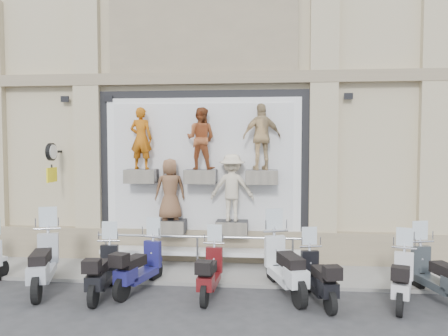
{
  "coord_description": "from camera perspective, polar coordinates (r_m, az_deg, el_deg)",
  "views": [
    {
      "loc": [
        1.67,
        -8.38,
        3.16
      ],
      "look_at": [
        0.66,
        1.9,
        2.58
      ],
      "focal_mm": 35.0,
      "sensor_mm": 36.0,
      "label": 1
    }
  ],
  "objects": [
    {
      "name": "scooter_i",
      "position": [
        9.41,
        22.28,
        -12.11
      ],
      "size": [
        1.08,
        1.83,
        1.43
      ],
      "primitive_type": null,
      "rotation": [
        0.0,
        0.0,
        -0.34
      ],
      "color": "silver",
      "rests_on": "ground"
    },
    {
      "name": "clock_sign_bracket",
      "position": [
        12.2,
        -21.58,
        1.28
      ],
      "size": [
        0.1,
        0.8,
        1.02
      ],
      "color": "black",
      "rests_on": "ground"
    },
    {
      "name": "scooter_e",
      "position": [
        9.68,
        -10.99,
        -11.29
      ],
      "size": [
        1.0,
        1.92,
        1.5
      ],
      "primitive_type": null,
      "rotation": [
        0.0,
        0.0,
        -0.26
      ],
      "color": "navy",
      "rests_on": "ground"
    },
    {
      "name": "ground",
      "position": [
        9.11,
        -5.56,
        -17.11
      ],
      "size": [
        90.0,
        90.0,
        0.0
      ],
      "primitive_type": "plane",
      "color": "#2F2F32",
      "rests_on": "ground"
    },
    {
      "name": "building",
      "position": [
        15.73,
        -0.61,
        13.58
      ],
      "size": [
        14.0,
        8.6,
        12.0
      ],
      "primitive_type": null,
      "color": "tan",
      "rests_on": "ground"
    },
    {
      "name": "scooter_c",
      "position": [
        10.26,
        -22.56,
        -10.0
      ],
      "size": [
        1.25,
        2.2,
        1.72
      ],
      "primitive_type": null,
      "rotation": [
        0.0,
        0.0,
        0.32
      ],
      "color": "#9CA1AA",
      "rests_on": "ground"
    },
    {
      "name": "scooter_g",
      "position": [
        9.34,
        7.98,
        -11.1
      ],
      "size": [
        1.25,
        2.2,
        1.72
      ],
      "primitive_type": null,
      "rotation": [
        0.0,
        0.0,
        0.32
      ],
      "color": "silver",
      "rests_on": "ground"
    },
    {
      "name": "scooter_d",
      "position": [
        9.55,
        -15.59,
        -11.67
      ],
      "size": [
        0.69,
        1.83,
        1.46
      ],
      "primitive_type": null,
      "rotation": [
        0.0,
        0.0,
        0.09
      ],
      "color": "black",
      "rests_on": "ground"
    },
    {
      "name": "scooter_f",
      "position": [
        9.21,
        -1.83,
        -12.29
      ],
      "size": [
        0.58,
        1.74,
        1.4
      ],
      "primitive_type": null,
      "rotation": [
        0.0,
        0.0,
        -0.05
      ],
      "color": "#4E0D0F",
      "rests_on": "ground"
    },
    {
      "name": "scooter_j",
      "position": [
        9.9,
        26.14,
        -11.17
      ],
      "size": [
        1.0,
        1.95,
        1.52
      ],
      "primitive_type": null,
      "rotation": [
        0.0,
        0.0,
        0.25
      ],
      "color": "#2B3135",
      "rests_on": "ground"
    },
    {
      "name": "sidewalk",
      "position": [
        11.06,
        -3.4,
        -13.2
      ],
      "size": [
        16.0,
        2.2,
        0.08
      ],
      "primitive_type": "cube",
      "color": "gray",
      "rests_on": "ground"
    },
    {
      "name": "guard_rail",
      "position": [
        10.86,
        -3.5,
        -11.19
      ],
      "size": [
        5.06,
        0.1,
        0.93
      ],
      "primitive_type": null,
      "color": "#9EA0A5",
      "rests_on": "ground"
    },
    {
      "name": "shop_vitrine",
      "position": [
        11.27,
        -2.4,
        -0.83
      ],
      "size": [
        5.6,
        0.83,
        4.3
      ],
      "color": "black",
      "rests_on": "ground"
    },
    {
      "name": "scooter_h",
      "position": [
        9.05,
        12.25,
        -12.6
      ],
      "size": [
        0.9,
        1.81,
        1.41
      ],
      "primitive_type": null,
      "rotation": [
        0.0,
        0.0,
        0.23
      ],
      "color": "black",
      "rests_on": "ground"
    }
  ]
}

